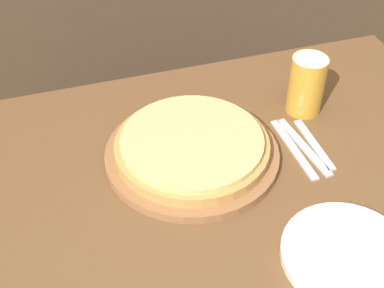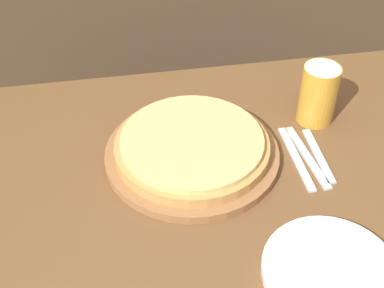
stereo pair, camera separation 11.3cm
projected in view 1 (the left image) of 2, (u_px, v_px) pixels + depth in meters
dining_table at (213, 286)px, 1.34m from camera, size 1.27×0.87×0.73m
pizza_on_board at (192, 149)px, 1.14m from camera, size 0.37×0.37×0.06m
beer_glass at (307, 83)px, 1.24m from camera, size 0.08×0.08×0.14m
dinner_plate at (348, 255)px, 0.95m from camera, size 0.24×0.24×0.02m
fork at (294, 149)px, 1.18m from camera, size 0.02×0.20×0.00m
dinner_knife at (304, 147)px, 1.18m from camera, size 0.04×0.20×0.00m
spoon at (314, 144)px, 1.19m from camera, size 0.02×0.17×0.00m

